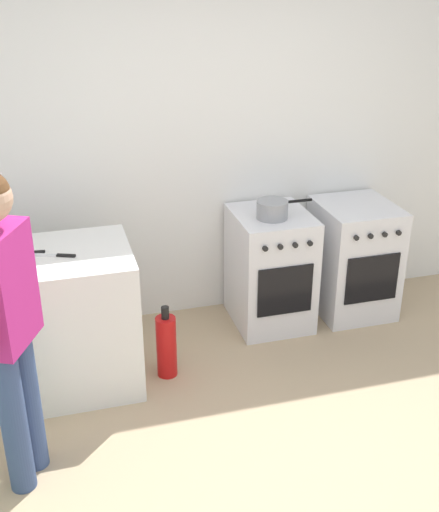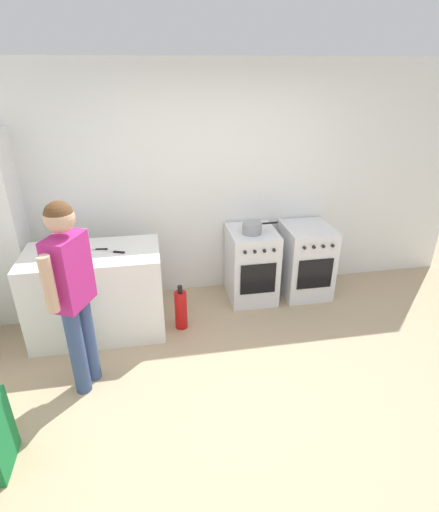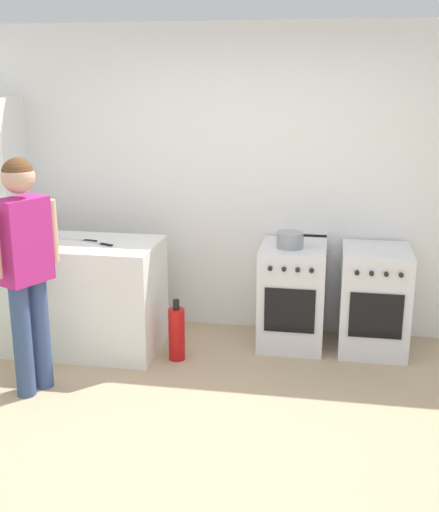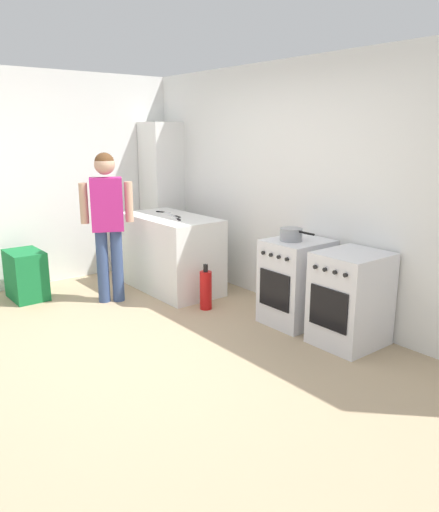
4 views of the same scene
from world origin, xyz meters
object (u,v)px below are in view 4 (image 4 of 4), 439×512
at_px(pot, 291,234).
at_px(knife_chef, 177,218).
at_px(oven_right, 351,299).
at_px(person, 107,214).
at_px(knife_carving, 174,216).
at_px(recycling_crate_lower, 27,287).
at_px(oven_left, 296,282).
at_px(fire_extinguisher, 206,290).
at_px(larder_cabinet, 162,197).
at_px(recycling_crate_upper, 25,263).
at_px(knife_paring, 162,212).

distance_m(pot, knife_chef, 1.52).
height_order(oven_right, person, person).
relative_size(knife_carving, person, 0.20).
bearing_deg(recycling_crate_lower, knife_carving, 64.66).
xyz_separation_m(oven_left, fire_extinguisher, (-0.87, -0.48, -0.21)).
bearing_deg(pot, knife_chef, -167.25).
relative_size(pot, larder_cabinet, 0.20).
bearing_deg(recycling_crate_lower, recycling_crate_upper, 0.00).
relative_size(knife_paring, larder_cabinet, 0.10).
distance_m(knife_carving, recycling_crate_upper, 1.79).
distance_m(knife_paring, recycling_crate_lower, 1.81).
bearing_deg(person, knife_carving, 86.63).
xyz_separation_m(knife_carving, recycling_crate_lower, (-0.74, -1.56, -0.76)).
bearing_deg(pot, recycling_crate_lower, -142.95).
bearing_deg(knife_chef, recycling_crate_lower, -121.92).
distance_m(pot, recycling_crate_lower, 3.11).
xyz_separation_m(knife_carving, person, (-0.05, -0.84, 0.09)).
bearing_deg(fire_extinguisher, person, -141.79).
xyz_separation_m(oven_left, person, (-1.74, -1.17, 0.57)).
xyz_separation_m(fire_extinguisher, recycling_crate_lower, (-1.56, -1.41, -0.08)).
height_order(person, recycling_crate_upper, person).
relative_size(pot, person, 0.24).
distance_m(person, larder_cabinet, 1.56).
relative_size(oven_left, larder_cabinet, 0.42).
xyz_separation_m(oven_left, recycling_crate_lower, (-2.43, -1.89, -0.29)).
xyz_separation_m(oven_right, pot, (-0.69, -0.07, 0.49)).
relative_size(knife_carving, larder_cabinet, 0.17).
xyz_separation_m(person, recycling_crate_upper, (-0.69, -0.72, -0.58)).
xyz_separation_m(fire_extinguisher, recycling_crate_upper, (-1.56, -1.41, 0.20)).
height_order(knife_carving, recycling_crate_lower, knife_carving).
bearing_deg(fire_extinguisher, knife_carving, 169.71).
xyz_separation_m(knife_paring, knife_carving, (0.31, -0.03, -0.00)).
bearing_deg(recycling_crate_upper, larder_cabinet, 96.25).
height_order(fire_extinguisher, larder_cabinet, larder_cabinet).
bearing_deg(knife_chef, knife_carving, 157.30).
distance_m(oven_right, knife_paring, 2.72).
height_order(oven_left, pot, pot).
relative_size(knife_chef, recycling_crate_upper, 0.58).
bearing_deg(knife_chef, recycling_crate_upper, -121.92).
xyz_separation_m(oven_right, recycling_crate_lower, (-3.09, -1.89, -0.29)).
distance_m(oven_left, recycling_crate_lower, 3.09).
bearing_deg(fire_extinguisher, larder_cabinet, 161.95).
height_order(oven_right, knife_carving, knife_carving).
distance_m(person, recycling_crate_lower, 1.32).
xyz_separation_m(oven_left, oven_right, (0.66, 0.00, 0.00)).
height_order(knife_chef, recycling_crate_upper, knife_chef).
height_order(knife_carving, larder_cabinet, larder_cabinet).
relative_size(fire_extinguisher, larder_cabinet, 0.25).
xyz_separation_m(oven_left, pot, (-0.03, -0.07, 0.49)).
height_order(oven_right, fire_extinguisher, oven_right).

